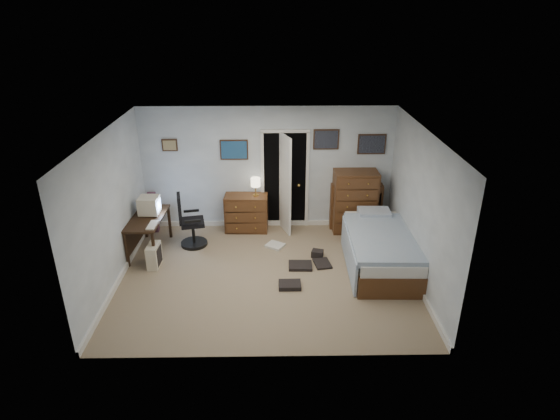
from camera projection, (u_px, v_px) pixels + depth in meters
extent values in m
cube|color=tan|center=(267.00, 276.00, 8.04)|extent=(5.00, 4.00, 0.02)
cube|color=black|center=(147.00, 218.00, 8.55)|extent=(0.61, 1.23, 0.04)
cube|color=black|center=(127.00, 250.00, 8.18)|extent=(0.05, 0.05, 0.66)
cube|color=black|center=(154.00, 250.00, 8.17)|extent=(0.05, 0.05, 0.66)
cube|color=black|center=(145.00, 222.00, 9.22)|extent=(0.05, 0.05, 0.66)
cube|color=black|center=(170.00, 222.00, 9.21)|extent=(0.05, 0.05, 0.66)
cube|color=black|center=(135.00, 233.00, 8.68)|extent=(0.07, 1.12, 0.47)
cube|color=beige|center=(149.00, 205.00, 8.61)|extent=(0.37, 0.35, 0.32)
cube|color=#8CB2F2|center=(159.00, 205.00, 8.61)|extent=(0.02, 0.26, 0.20)
cube|color=beige|center=(150.00, 213.00, 8.68)|extent=(0.24, 0.24, 0.02)
cube|color=beige|center=(152.00, 225.00, 8.22)|extent=(0.15, 0.38, 0.02)
cube|color=beige|center=(154.00, 255.00, 8.25)|extent=(0.20, 0.40, 0.42)
cube|color=black|center=(160.00, 255.00, 8.24)|extent=(0.02, 0.28, 0.33)
cylinder|color=black|center=(194.00, 243.00, 9.04)|extent=(0.60, 0.60, 0.06)
cylinder|color=black|center=(193.00, 233.00, 8.95)|extent=(0.07, 0.07, 0.39)
cube|color=black|center=(192.00, 222.00, 8.85)|extent=(0.51, 0.51, 0.08)
cube|color=black|center=(180.00, 209.00, 8.69)|extent=(0.14, 0.39, 0.54)
cube|color=black|center=(193.00, 221.00, 8.59)|extent=(0.30, 0.11, 0.04)
cube|color=black|center=(191.00, 211.00, 9.01)|extent=(0.30, 0.11, 0.04)
cube|color=maroon|center=(153.00, 212.00, 9.43)|extent=(0.18, 0.18, 0.83)
cube|color=brown|center=(246.00, 213.00, 9.49)|extent=(0.87, 0.47, 0.76)
cylinder|color=gold|center=(256.00, 195.00, 9.33)|extent=(0.12, 0.12, 0.02)
cylinder|color=gold|center=(256.00, 190.00, 9.29)|extent=(0.02, 0.02, 0.23)
cylinder|color=beige|center=(256.00, 182.00, 9.22)|extent=(0.20, 0.20, 0.17)
cube|color=black|center=(285.00, 175.00, 9.73)|extent=(0.90, 0.60, 2.00)
cube|color=white|center=(263.00, 181.00, 9.42)|extent=(0.06, 0.05, 2.00)
cube|color=white|center=(307.00, 181.00, 9.43)|extent=(0.06, 0.05, 2.00)
cube|color=white|center=(285.00, 131.00, 9.01)|extent=(0.96, 0.05, 0.06)
cube|color=white|center=(283.00, 183.00, 9.33)|extent=(0.31, 0.77, 2.00)
sphere|color=gold|center=(299.00, 185.00, 9.19)|extent=(0.06, 0.06, 0.06)
cube|color=brown|center=(355.00, 201.00, 9.40)|extent=(0.87, 0.52, 1.26)
cube|color=brown|center=(356.00, 206.00, 9.58)|extent=(1.05, 0.29, 0.94)
cube|color=black|center=(357.00, 200.00, 9.43)|extent=(0.96, 0.13, 0.31)
cube|color=maroon|center=(357.00, 202.00, 9.45)|extent=(0.84, 0.15, 0.23)
cube|color=brown|center=(380.00, 255.00, 8.29)|extent=(1.13, 2.18, 0.38)
cube|color=white|center=(381.00, 241.00, 8.17)|extent=(1.09, 2.14, 0.19)
cube|color=#5B7CAA|center=(383.00, 238.00, 8.02)|extent=(1.19, 1.86, 0.11)
cube|color=#5B7CAA|center=(349.00, 253.00, 8.15)|extent=(0.09, 1.83, 0.58)
cube|color=#677EA5|center=(374.00, 214.00, 8.84)|extent=(0.60, 0.42, 0.14)
cube|color=#331E11|center=(170.00, 145.00, 9.10)|extent=(0.30, 0.03, 0.24)
cube|color=#977052|center=(169.00, 145.00, 9.08)|extent=(0.25, 0.01, 0.19)
cube|color=#331E11|center=(234.00, 150.00, 9.16)|extent=(0.55, 0.03, 0.40)
cube|color=#0B244F|center=(234.00, 150.00, 9.14)|extent=(0.50, 0.01, 0.35)
cube|color=#331E11|center=(326.00, 139.00, 9.10)|extent=(0.50, 0.03, 0.40)
cube|color=black|center=(326.00, 140.00, 9.08)|extent=(0.45, 0.01, 0.35)
cube|color=#331E11|center=(372.00, 144.00, 9.15)|extent=(0.55, 0.03, 0.40)
cube|color=black|center=(372.00, 144.00, 9.14)|extent=(0.50, 0.01, 0.35)
cube|color=black|center=(290.00, 285.00, 7.70)|extent=(0.37, 0.28, 0.07)
cube|color=silver|center=(275.00, 245.00, 8.97)|extent=(0.42, 0.40, 0.05)
cube|color=black|center=(300.00, 266.00, 8.28)|extent=(0.42, 0.33, 0.06)
cube|color=black|center=(322.00, 264.00, 8.36)|extent=(0.34, 0.41, 0.04)
cube|color=black|center=(317.00, 254.00, 8.60)|extent=(0.24, 0.22, 0.13)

